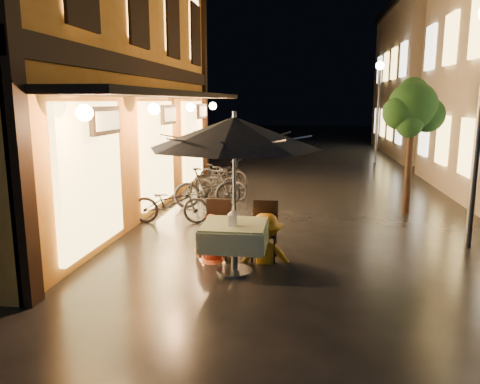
# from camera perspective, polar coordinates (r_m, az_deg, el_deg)

# --- Properties ---
(ground) EXTENTS (90.00, 90.00, 0.00)m
(ground) POSITION_cam_1_polar(r_m,az_deg,el_deg) (7.15, 7.30, -10.44)
(ground) COLOR black
(ground) RESTS_ON ground
(west_building) EXTENTS (5.90, 11.40, 7.40)m
(west_building) POSITION_cam_1_polar(r_m,az_deg,el_deg) (12.17, -21.05, 15.53)
(west_building) COLOR orange
(west_building) RESTS_ON ground
(east_building_far) EXTENTS (7.30, 10.30, 7.30)m
(east_building_far) POSITION_cam_1_polar(r_m,az_deg,el_deg) (25.78, 25.47, 12.33)
(east_building_far) COLOR #A59385
(east_building_far) RESTS_ON ground
(street_tree) EXTENTS (1.43, 1.20, 3.15)m
(street_tree) POSITION_cam_1_polar(r_m,az_deg,el_deg) (11.42, 20.34, 9.42)
(street_tree) COLOR black
(street_tree) RESTS_ON ground
(streetlamp_far) EXTENTS (0.36, 0.36, 4.23)m
(streetlamp_far) POSITION_cam_1_polar(r_m,az_deg,el_deg) (20.87, 16.54, 11.44)
(streetlamp_far) COLOR #59595E
(streetlamp_far) RESTS_ON ground
(cafe_table) EXTENTS (0.99, 0.99, 0.78)m
(cafe_table) POSITION_cam_1_polar(r_m,az_deg,el_deg) (7.17, -0.67, -5.33)
(cafe_table) COLOR #59595E
(cafe_table) RESTS_ON ground
(patio_umbrella) EXTENTS (2.58, 2.58, 2.46)m
(patio_umbrella) POSITION_cam_1_polar(r_m,az_deg,el_deg) (6.90, -0.70, 7.21)
(patio_umbrella) COLOR #59595E
(patio_umbrella) RESTS_ON ground
(cafe_chair_left) EXTENTS (0.42, 0.42, 0.97)m
(cafe_chair_left) POSITION_cam_1_polar(r_m,az_deg,el_deg) (7.95, -2.72, -4.07)
(cafe_chair_left) COLOR black
(cafe_chair_left) RESTS_ON ground
(cafe_chair_right) EXTENTS (0.42, 0.42, 0.97)m
(cafe_chair_right) POSITION_cam_1_polar(r_m,az_deg,el_deg) (7.84, 3.04, -4.28)
(cafe_chair_right) COLOR black
(cafe_chair_right) RESTS_ON ground
(table_lantern) EXTENTS (0.16, 0.16, 0.25)m
(table_lantern) POSITION_cam_1_polar(r_m,az_deg,el_deg) (6.92, -0.90, -3.10)
(table_lantern) COLOR white
(table_lantern) RESTS_ON cafe_table
(person_orange) EXTENTS (0.89, 0.78, 1.52)m
(person_orange) POSITION_cam_1_polar(r_m,az_deg,el_deg) (7.71, -3.40, -2.83)
(person_orange) COLOR #D8502B
(person_orange) RESTS_ON ground
(person_yellow) EXTENTS (1.06, 0.67, 1.57)m
(person_yellow) POSITION_cam_1_polar(r_m,az_deg,el_deg) (7.63, 3.17, -2.79)
(person_yellow) COLOR orange
(person_yellow) RESTS_ON ground
(bicycle_0) EXTENTS (1.72, 0.74, 0.88)m
(bicycle_0) POSITION_cam_1_polar(r_m,az_deg,el_deg) (10.20, -8.45, -1.36)
(bicycle_0) COLOR black
(bicycle_0) RESTS_ON ground
(bicycle_1) EXTENTS (1.73, 0.95, 1.00)m
(bicycle_1) POSITION_cam_1_polar(r_m,az_deg,el_deg) (11.57, -4.00, 0.52)
(bicycle_1) COLOR black
(bicycle_1) RESTS_ON ground
(bicycle_2) EXTENTS (1.64, 1.00, 0.81)m
(bicycle_2) POSITION_cam_1_polar(r_m,az_deg,el_deg) (12.57, -2.27, 0.95)
(bicycle_2) COLOR black
(bicycle_2) RESTS_ON ground
(bicycle_3) EXTENTS (1.53, 0.97, 0.89)m
(bicycle_3) POSITION_cam_1_polar(r_m,az_deg,el_deg) (12.95, -2.85, 1.41)
(bicycle_3) COLOR black
(bicycle_3) RESTS_ON ground
(bicycle_4) EXTENTS (1.80, 1.19, 0.89)m
(bicycle_4) POSITION_cam_1_polar(r_m,az_deg,el_deg) (14.16, -2.05, 2.25)
(bicycle_4) COLOR black
(bicycle_4) RESTS_ON ground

